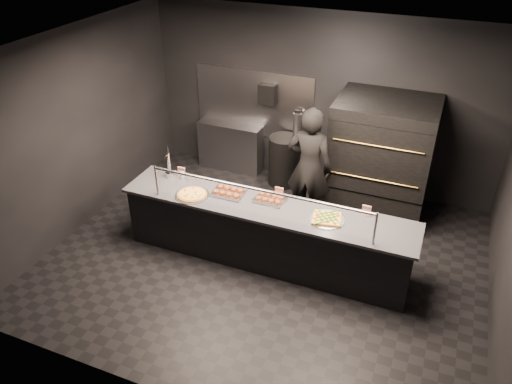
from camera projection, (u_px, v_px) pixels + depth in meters
room at (266, 166)px, 6.47m from camera, size 6.04×6.00×3.00m
service_counter at (266, 233)px, 6.96m from camera, size 4.10×0.78×1.37m
pizza_oven at (381, 158)px, 7.81m from camera, size 1.50×1.23×1.91m
prep_shelf at (231, 146)px, 9.32m from camera, size 1.20×0.35×0.90m
towel_dispenser at (268, 94)px, 8.57m from camera, size 0.30×0.20×0.35m
fire_extinguisher at (297, 125)px, 8.66m from camera, size 0.14×0.14×0.51m
beer_tap at (169, 168)px, 7.32m from camera, size 0.14×0.20×0.53m
round_pizza at (192, 195)px, 6.94m from camera, size 0.48×0.48×0.03m
slider_tray_a at (228, 192)px, 6.98m from camera, size 0.46×0.35×0.07m
slider_tray_b at (270, 199)px, 6.83m from camera, size 0.45×0.37×0.07m
square_pizza at (327, 218)px, 6.43m from camera, size 0.47×0.47×0.05m
condiment_jar at (184, 176)px, 7.31m from camera, size 0.17×0.07×0.11m
tent_cards at (272, 190)px, 6.92m from camera, size 2.87×0.04×0.15m
trash_bin at (284, 161)px, 8.84m from camera, size 0.54×0.54×0.89m
worker at (309, 168)px, 7.54m from camera, size 0.71×0.47×1.93m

